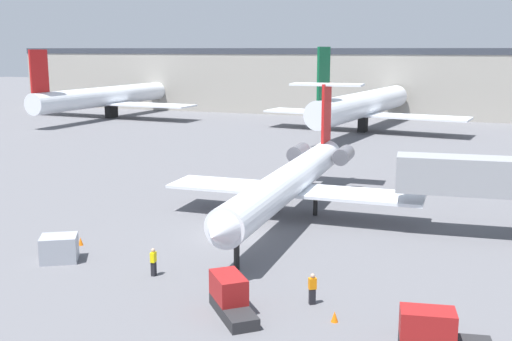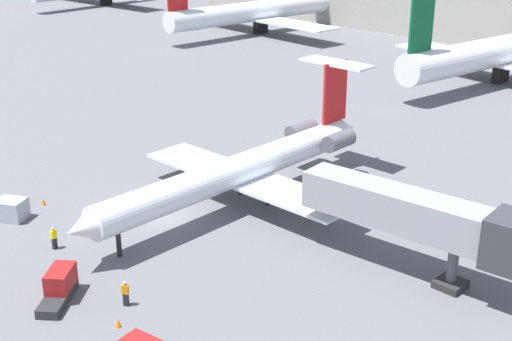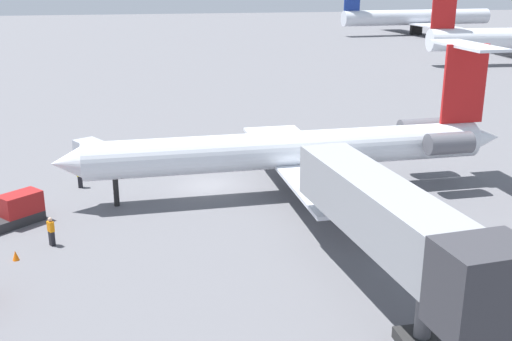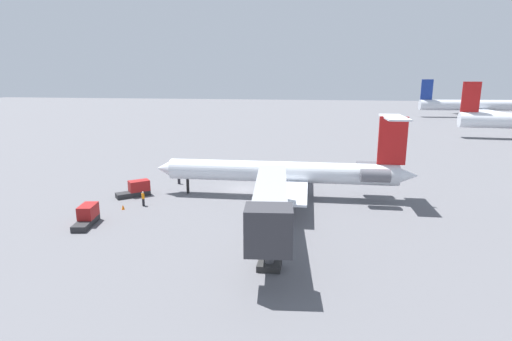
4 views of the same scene
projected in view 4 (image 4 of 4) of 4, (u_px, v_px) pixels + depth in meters
ground_plane at (242, 189)px, 53.20m from camera, size 400.00×400.00×0.10m
regional_jet at (290, 171)px, 48.97m from camera, size 20.32×31.55×9.94m
jet_bridge at (270, 206)px, 32.57m from camera, size 15.66×4.38×6.02m
ground_crew_marshaller at (143, 199)px, 46.21m from camera, size 0.48×0.44×1.69m
ground_crew_loader at (179, 178)px, 55.58m from camera, size 0.30×0.42×1.69m
baggage_tug_lead at (136, 189)px, 50.04m from camera, size 3.65×3.96×1.90m
baggage_tug_trailing at (87, 216)px, 40.49m from camera, size 4.18×2.06×1.90m
cargo_container_uld at (195, 167)px, 62.15m from camera, size 2.83×2.69×1.64m
traffic_cone_near at (123, 207)px, 45.06m from camera, size 0.36×0.36×0.55m
traffic_cone_mid at (216, 170)px, 62.47m from camera, size 0.36×0.36×0.55m
parked_airliner_west_end at (476, 106)px, 142.89m from camera, size 33.10×39.18×13.09m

